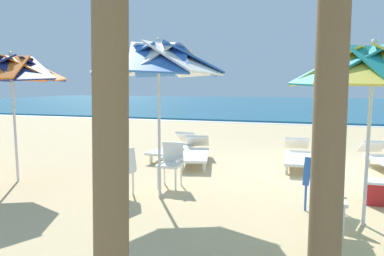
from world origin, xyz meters
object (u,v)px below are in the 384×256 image
at_px(beach_umbrella_2, 11,70).
at_px(beach_umbrella_1, 158,61).
at_px(beach_ball, 329,150).
at_px(sun_lounger_1, 298,155).
at_px(beach_umbrella_0, 373,68).
at_px(plastic_chair_0, 323,195).
at_px(sun_lounger_2, 196,152).
at_px(sun_lounger_3, 175,147).
at_px(plastic_chair_4, 171,161).
at_px(plastic_chair_3, 121,169).
at_px(cooler_box, 381,192).
at_px(plastic_chair_1, 320,180).

bearing_deg(beach_umbrella_2, beach_umbrella_1, -1.96).
bearing_deg(beach_ball, sun_lounger_1, -115.61).
bearing_deg(sun_lounger_1, beach_ball, 64.39).
xyz_separation_m(beach_umbrella_0, plastic_chair_0, (-0.59, -0.39, -1.71)).
height_order(beach_umbrella_1, sun_lounger_2, beach_umbrella_1).
bearing_deg(sun_lounger_3, plastic_chair_4, -71.75).
relative_size(plastic_chair_4, sun_lounger_2, 0.39).
xyz_separation_m(plastic_chair_3, plastic_chair_4, (0.63, 0.85, 0.00)).
bearing_deg(plastic_chair_3, cooler_box, 11.38).
bearing_deg(plastic_chair_3, sun_lounger_3, 94.14).
distance_m(plastic_chair_1, beach_ball, 4.93).
xyz_separation_m(plastic_chair_0, plastic_chair_4, (-2.71, 1.42, 0.00)).
bearing_deg(beach_umbrella_0, plastic_chair_4, 162.79).
xyz_separation_m(beach_umbrella_2, sun_lounger_2, (3.04, 2.72, -1.99)).
distance_m(sun_lounger_1, beach_ball, 1.99).
distance_m(plastic_chair_3, cooler_box, 4.44).
relative_size(plastic_chair_3, sun_lounger_1, 0.40).
bearing_deg(beach_umbrella_1, plastic_chair_3, -167.79).
xyz_separation_m(plastic_chair_1, sun_lounger_3, (-3.59, 3.28, -0.22)).
bearing_deg(plastic_chair_1, plastic_chair_4, 167.32).
distance_m(beach_umbrella_0, sun_lounger_3, 5.90).
bearing_deg(beach_umbrella_1, plastic_chair_0, -15.02).
distance_m(sun_lounger_1, sun_lounger_3, 3.26).
relative_size(sun_lounger_1, sun_lounger_2, 0.97).
bearing_deg(beach_ball, sun_lounger_2, -147.30).
bearing_deg(sun_lounger_3, plastic_chair_1, -42.38).
distance_m(plastic_chair_1, plastic_chair_4, 2.78).
xyz_separation_m(plastic_chair_0, sun_lounger_1, (-0.34, 3.90, -0.22)).
bearing_deg(beach_umbrella_0, sun_lounger_3, 138.54).
height_order(beach_umbrella_2, sun_lounger_3, beach_umbrella_2).
xyz_separation_m(plastic_chair_1, beach_umbrella_1, (-2.66, -0.09, 1.88)).
bearing_deg(plastic_chair_3, plastic_chair_1, 4.06).
relative_size(beach_umbrella_0, beach_umbrella_2, 0.98).
relative_size(beach_umbrella_1, sun_lounger_3, 1.26).
bearing_deg(plastic_chair_0, plastic_chair_1, 89.84).
bearing_deg(beach_ball, cooler_box, -83.41).
distance_m(plastic_chair_1, sun_lounger_2, 3.94).
bearing_deg(beach_umbrella_2, sun_lounger_1, 29.08).
height_order(plastic_chair_1, beach_umbrella_1, beach_umbrella_1).
bearing_deg(beach_umbrella_2, plastic_chair_1, -0.18).
bearing_deg(beach_ball, plastic_chair_0, -95.20).
height_order(plastic_chair_4, beach_ball, plastic_chair_4).
relative_size(beach_umbrella_2, beach_ball, 9.59).
xyz_separation_m(beach_umbrella_0, cooler_box, (0.42, 1.05, -2.01)).
bearing_deg(plastic_chair_0, beach_umbrella_1, 164.98).
distance_m(plastic_chair_4, beach_ball, 5.37).
distance_m(beach_umbrella_1, cooler_box, 4.33).
distance_m(beach_umbrella_2, beach_ball, 8.31).
relative_size(beach_umbrella_2, cooler_box, 5.28).
xyz_separation_m(beach_umbrella_1, sun_lounger_1, (2.32, 3.19, -2.10)).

